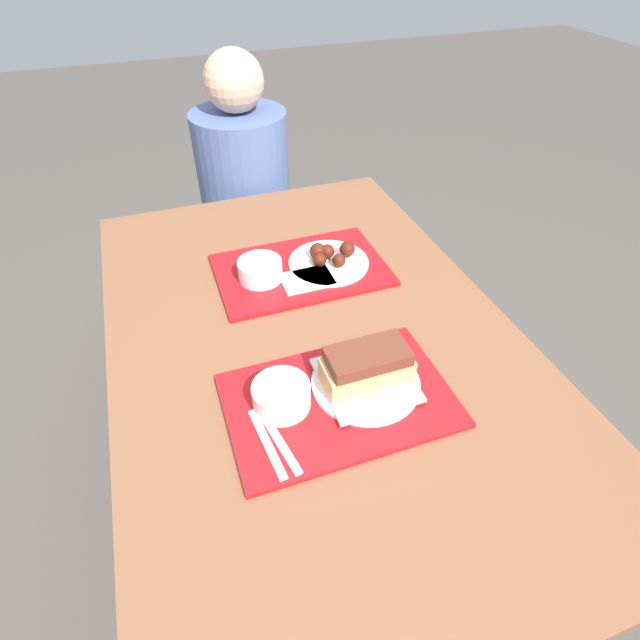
% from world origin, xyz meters
% --- Properties ---
extents(ground_plane, '(12.00, 12.00, 0.00)m').
position_xyz_m(ground_plane, '(0.00, 0.00, 0.00)').
color(ground_plane, '#4C4742').
extents(picnic_table, '(0.94, 1.48, 0.75)m').
position_xyz_m(picnic_table, '(0.00, 0.00, 0.66)').
color(picnic_table, brown).
rests_on(picnic_table, ground_plane).
extents(picnic_bench_far, '(0.89, 0.28, 0.47)m').
position_xyz_m(picnic_bench_far, '(0.00, 0.96, 0.40)').
color(picnic_bench_far, brown).
rests_on(picnic_bench_far, ground_plane).
extents(tray_near, '(0.46, 0.30, 0.01)m').
position_xyz_m(tray_near, '(-0.02, -0.21, 0.76)').
color(tray_near, '#B21419').
rests_on(tray_near, picnic_table).
extents(tray_far, '(0.46, 0.30, 0.01)m').
position_xyz_m(tray_far, '(0.05, 0.26, 0.76)').
color(tray_far, '#B21419').
rests_on(tray_far, picnic_table).
extents(bowl_coleslaw_near, '(0.12, 0.12, 0.05)m').
position_xyz_m(bowl_coleslaw_near, '(-0.13, -0.19, 0.79)').
color(bowl_coleslaw_near, silver).
rests_on(bowl_coleslaw_near, tray_near).
extents(brisket_sandwich_plate, '(0.23, 0.23, 0.10)m').
position_xyz_m(brisket_sandwich_plate, '(0.05, -0.19, 0.80)').
color(brisket_sandwich_plate, white).
rests_on(brisket_sandwich_plate, tray_near).
extents(plastic_fork_near, '(0.03, 0.17, 0.00)m').
position_xyz_m(plastic_fork_near, '(-0.19, -0.27, 0.76)').
color(plastic_fork_near, white).
rests_on(plastic_fork_near, tray_near).
extents(plastic_knife_near, '(0.05, 0.17, 0.00)m').
position_xyz_m(plastic_knife_near, '(-0.17, -0.27, 0.76)').
color(plastic_knife_near, white).
rests_on(plastic_knife_near, tray_near).
extents(condiment_packet, '(0.04, 0.03, 0.01)m').
position_xyz_m(condiment_packet, '(0.00, -0.14, 0.77)').
color(condiment_packet, teal).
rests_on(condiment_packet, tray_near).
extents(bowl_coleslaw_far, '(0.12, 0.12, 0.05)m').
position_xyz_m(bowl_coleslaw_far, '(-0.07, 0.25, 0.79)').
color(bowl_coleslaw_far, silver).
rests_on(bowl_coleslaw_far, tray_far).
extents(wings_plate_far, '(0.22, 0.22, 0.05)m').
position_xyz_m(wings_plate_far, '(0.13, 0.25, 0.78)').
color(wings_plate_far, white).
rests_on(wings_plate_far, tray_far).
extents(napkin_far, '(0.14, 0.09, 0.01)m').
position_xyz_m(napkin_far, '(0.05, 0.19, 0.77)').
color(napkin_far, white).
rests_on(napkin_far, tray_far).
extents(person_seated_across, '(0.34, 0.34, 0.69)m').
position_xyz_m(person_seated_across, '(0.05, 0.96, 0.76)').
color(person_seated_across, '#4C6093').
rests_on(person_seated_across, picnic_bench_far).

